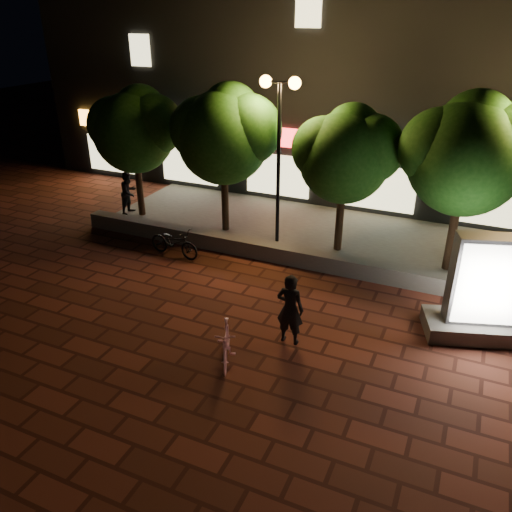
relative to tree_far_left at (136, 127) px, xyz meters
The scene contains 14 objects.
ground 9.43m from the tree_far_left, 38.18° to the right, with size 80.00×80.00×0.00m, color maroon.
retaining_wall 7.72m from the tree_far_left, 11.89° to the right, with size 16.00×0.45×0.50m, color #625F5B.
sidewalk 7.74m from the tree_far_left, ahead, with size 16.00×5.00×0.08m, color #625F5B.
building_block 10.38m from the tree_far_left, 47.32° to the left, with size 28.00×8.12×11.30m.
tree_far_left is the anchor object (origin of this frame).
tree_left 3.51m from the tree_far_left, ahead, with size 3.60×3.00×4.89m.
tree_mid 7.50m from the tree_far_left, ahead, with size 3.24×2.70×4.50m.
tree_right 10.81m from the tree_far_left, ahead, with size 3.72×3.10×5.07m.
street_lamp_left 5.50m from the tree_far_left, ahead, with size 1.26×0.36×5.18m.
ad_kiosk 12.35m from the tree_far_left, 15.33° to the right, with size 2.59×1.83×2.54m.
scooter_pink 9.82m from the tree_far_left, 43.88° to the right, with size 0.43×1.51×0.91m, color #F89FC3.
rider 9.71m from the tree_far_left, 34.22° to the right, with size 0.64×0.42×1.74m, color black.
scooter_parked 4.73m from the tree_far_left, 40.46° to the right, with size 0.62×1.77×0.93m, color black.
pedestrian 2.49m from the tree_far_left, behind, with size 0.76×0.59×1.57m, color black.
Camera 1 is at (4.13, -9.09, 6.96)m, focal length 35.71 mm.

